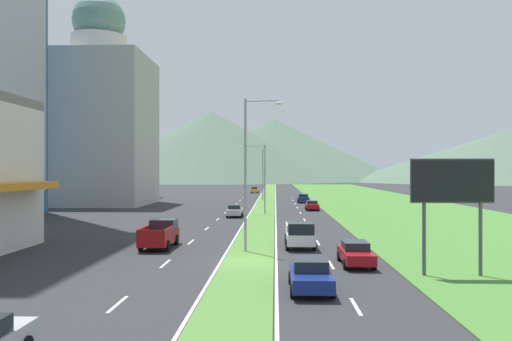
# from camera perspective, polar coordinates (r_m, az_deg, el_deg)

# --- Properties ---
(ground_plane) EXTENTS (600.00, 600.00, 0.00)m
(ground_plane) POSITION_cam_1_polar(r_m,az_deg,el_deg) (32.81, -0.85, -10.12)
(ground_plane) COLOR #2D2D30
(grass_median) EXTENTS (3.20, 240.00, 0.06)m
(grass_median) POSITION_cam_1_polar(r_m,az_deg,el_deg) (92.45, 1.10, -3.56)
(grass_median) COLOR #518438
(grass_median) RESTS_ON ground_plane
(grass_verge_right) EXTENTS (24.00, 240.00, 0.06)m
(grass_verge_right) POSITION_cam_1_polar(r_m,az_deg,el_deg) (94.35, 13.74, -3.49)
(grass_verge_right) COLOR #477F33
(grass_verge_right) RESTS_ON ground_plane
(lane_dash_left_1) EXTENTS (0.16, 2.80, 0.01)m
(lane_dash_left_1) POSITION_cam_1_polar(r_m,az_deg,el_deg) (23.59, -15.12, -14.13)
(lane_dash_left_1) COLOR silver
(lane_dash_left_1) RESTS_ON ground_plane
(lane_dash_left_2) EXTENTS (0.16, 2.80, 0.01)m
(lane_dash_left_2) POSITION_cam_1_polar(r_m,az_deg,el_deg) (32.67, -10.04, -10.15)
(lane_dash_left_2) COLOR silver
(lane_dash_left_2) RESTS_ON ground_plane
(lane_dash_left_3) EXTENTS (0.16, 2.80, 0.01)m
(lane_dash_left_3) POSITION_cam_1_polar(r_m,az_deg,el_deg) (41.97, -7.25, -7.89)
(lane_dash_left_3) COLOR silver
(lane_dash_left_3) RESTS_ON ground_plane
(lane_dash_left_4) EXTENTS (0.16, 2.80, 0.01)m
(lane_dash_left_4) POSITION_cam_1_polar(r_m,az_deg,el_deg) (51.38, -5.49, -6.44)
(lane_dash_left_4) COLOR silver
(lane_dash_left_4) RESTS_ON ground_plane
(lane_dash_left_5) EXTENTS (0.16, 2.80, 0.01)m
(lane_dash_left_5) POSITION_cam_1_polar(r_m,az_deg,el_deg) (60.85, -4.28, -5.43)
(lane_dash_left_5) COLOR silver
(lane_dash_left_5) RESTS_ON ground_plane
(lane_dash_left_6) EXTENTS (0.16, 2.80, 0.01)m
(lane_dash_left_6) POSITION_cam_1_polar(r_m,az_deg,el_deg) (70.35, -3.41, -4.70)
(lane_dash_left_6) COLOR silver
(lane_dash_left_6) RESTS_ON ground_plane
(lane_dash_left_7) EXTENTS (0.16, 2.80, 0.01)m
(lane_dash_left_7) POSITION_cam_1_polar(r_m,az_deg,el_deg) (79.87, -2.74, -4.14)
(lane_dash_left_7) COLOR silver
(lane_dash_left_7) RESTS_ON ground_plane
(lane_dash_left_8) EXTENTS (0.16, 2.80, 0.01)m
(lane_dash_left_8) POSITION_cam_1_polar(r_m,az_deg,el_deg) (89.41, -2.21, -3.69)
(lane_dash_left_8) COLOR silver
(lane_dash_left_8) RESTS_ON ground_plane
(lane_dash_left_9) EXTENTS (0.16, 2.80, 0.01)m
(lane_dash_left_9) POSITION_cam_1_polar(r_m,az_deg,el_deg) (98.95, -1.79, -3.34)
(lane_dash_left_9) COLOR silver
(lane_dash_left_9) RESTS_ON ground_plane
(lane_dash_left_10) EXTENTS (0.16, 2.80, 0.01)m
(lane_dash_left_10) POSITION_cam_1_polar(r_m,az_deg,el_deg) (108.50, -1.44, -3.04)
(lane_dash_left_10) COLOR silver
(lane_dash_left_10) RESTS_ON ground_plane
(lane_dash_right_1) EXTENTS (0.16, 2.80, 0.01)m
(lane_dash_right_1) POSITION_cam_1_polar(r_m,az_deg,el_deg) (22.84, 11.03, -14.60)
(lane_dash_right_1) COLOR silver
(lane_dash_right_1) RESTS_ON ground_plane
(lane_dash_right_2) EXTENTS (0.16, 2.80, 0.01)m
(lane_dash_right_2) POSITION_cam_1_polar(r_m,az_deg,el_deg) (32.13, 8.35, -10.32)
(lane_dash_right_2) COLOR silver
(lane_dash_right_2) RESTS_ON ground_plane
(lane_dash_right_3) EXTENTS (0.16, 2.80, 0.01)m
(lane_dash_right_3) POSITION_cam_1_polar(r_m,az_deg,el_deg) (41.56, 6.90, -7.97)
(lane_dash_right_3) COLOR silver
(lane_dash_right_3) RESTS_ON ground_plane
(lane_dash_right_4) EXTENTS (0.16, 2.80, 0.01)m
(lane_dash_right_4) POSITION_cam_1_polar(r_m,az_deg,el_deg) (51.05, 6.01, -6.48)
(lane_dash_right_4) COLOR silver
(lane_dash_right_4) RESTS_ON ground_plane
(lane_dash_right_5) EXTENTS (0.16, 2.80, 0.01)m
(lane_dash_right_5) POSITION_cam_1_polar(r_m,az_deg,el_deg) (60.57, 5.39, -5.46)
(lane_dash_right_5) COLOR silver
(lane_dash_right_5) RESTS_ON ground_plane
(lane_dash_right_6) EXTENTS (0.16, 2.80, 0.01)m
(lane_dash_right_6) POSITION_cam_1_polar(r_m,az_deg,el_deg) (70.10, 4.95, -4.71)
(lane_dash_right_6) COLOR silver
(lane_dash_right_6) RESTS_ON ground_plane
(lane_dash_right_7) EXTENTS (0.16, 2.80, 0.01)m
(lane_dash_right_7) POSITION_cam_1_polar(r_m,az_deg,el_deg) (79.65, 4.61, -4.15)
(lane_dash_right_7) COLOR silver
(lane_dash_right_7) RESTS_ON ground_plane
(lane_dash_right_8) EXTENTS (0.16, 2.80, 0.01)m
(lane_dash_right_8) POSITION_cam_1_polar(r_m,az_deg,el_deg) (89.21, 4.35, -3.70)
(lane_dash_right_8) COLOR silver
(lane_dash_right_8) RESTS_ON ground_plane
(lane_dash_right_9) EXTENTS (0.16, 2.80, 0.01)m
(lane_dash_right_9) POSITION_cam_1_polar(r_m,az_deg,el_deg) (98.78, 4.13, -3.34)
(lane_dash_right_9) COLOR silver
(lane_dash_right_9) RESTS_ON ground_plane
(lane_dash_right_10) EXTENTS (0.16, 2.80, 0.01)m
(lane_dash_right_10) POSITION_cam_1_polar(r_m,az_deg,el_deg) (108.35, 3.96, -3.05)
(lane_dash_right_10) COLOR silver
(lane_dash_right_10) RESTS_ON ground_plane
(edge_line_median_left) EXTENTS (0.16, 240.00, 0.01)m
(edge_line_median_left) POSITION_cam_1_polar(r_m,az_deg,el_deg) (92.50, 0.02, -3.57)
(edge_line_median_left) COLOR silver
(edge_line_median_left) RESTS_ON ground_plane
(edge_line_median_right) EXTENTS (0.16, 240.00, 0.01)m
(edge_line_median_right) POSITION_cam_1_polar(r_m,az_deg,el_deg) (92.43, 2.19, -3.57)
(edge_line_median_right) COLOR silver
(edge_line_median_right) RESTS_ON ground_plane
(domed_building) EXTENTS (16.78, 16.78, 35.50)m
(domed_building) POSITION_cam_1_polar(r_m,az_deg,el_deg) (91.11, -17.05, 5.56)
(domed_building) COLOR #B7B2A8
(domed_building) RESTS_ON ground_plane
(midrise_colored) EXTENTS (14.58, 14.58, 22.57)m
(midrise_colored) POSITION_cam_1_polar(r_m,az_deg,el_deg) (113.29, -16.43, 2.79)
(midrise_colored) COLOR beige
(midrise_colored) RESTS_ON ground_plane
(hill_far_left) EXTENTS (141.27, 141.27, 37.92)m
(hill_far_left) POSITION_cam_1_polar(r_m,az_deg,el_deg) (279.91, -4.90, 2.70)
(hill_far_left) COLOR #516B56
(hill_far_left) RESTS_ON ground_plane
(hill_far_center) EXTENTS (153.91, 153.91, 37.57)m
(hill_far_center) POSITION_cam_1_polar(r_m,az_deg,el_deg) (313.02, 1.92, 2.38)
(hill_far_center) COLOR #516B56
(hill_far_center) RESTS_ON ground_plane
(hill_far_right) EXTENTS (166.99, 166.99, 26.17)m
(hill_far_right) POSITION_cam_1_polar(r_m,az_deg,el_deg) (296.66, 25.92, 1.41)
(hill_far_right) COLOR #516B56
(hill_far_right) RESTS_ON ground_plane
(street_lamp_near) EXTENTS (2.72, 0.46, 10.83)m
(street_lamp_near) POSITION_cam_1_polar(r_m,az_deg,el_deg) (36.19, -0.79, 0.55)
(street_lamp_near) COLOR #99999E
(street_lamp_near) RESTS_ON ground_plane
(street_lamp_mid) EXTENTS (3.43, 0.39, 9.16)m
(street_lamp_mid) POSITION_cam_1_polar(r_m,az_deg,el_deg) (67.49, 0.66, -0.37)
(street_lamp_mid) COLOR #99999E
(street_lamp_mid) RESTS_ON ground_plane
(street_lamp_far) EXTENTS (3.03, 0.31, 9.91)m
(street_lamp_far) POSITION_cam_1_polar(r_m,az_deg,el_deg) (98.74, 0.95, -0.05)
(street_lamp_far) COLOR #99999E
(street_lamp_far) RESTS_ON ground_plane
(billboard_roadside) EXTENTS (4.52, 0.28, 6.41)m
(billboard_roadside) POSITION_cam_1_polar(r_m,az_deg,el_deg) (29.77, 21.00, -1.81)
(billboard_roadside) COLOR #4C4C51
(billboard_roadside) RESTS_ON ground_plane
(car_0) EXTENTS (1.88, 4.44, 1.38)m
(car_0) POSITION_cam_1_polar(r_m,az_deg,el_deg) (75.01, 6.25, -3.86)
(car_0) COLOR maroon
(car_0) RESTS_ON ground_plane
(car_2) EXTENTS (1.87, 4.48, 1.53)m
(car_2) POSITION_cam_1_polar(r_m,az_deg,el_deg) (132.24, -0.15, -2.16)
(car_2) COLOR yellow
(car_2) RESTS_ON ground_plane
(car_3) EXTENTS (2.03, 4.65, 1.50)m
(car_3) POSITION_cam_1_polar(r_m,az_deg,el_deg) (25.25, 6.07, -11.43)
(car_3) COLOR navy
(car_3) RESTS_ON ground_plane
(car_4) EXTENTS (1.87, 4.64, 1.43)m
(car_4) POSITION_cam_1_polar(r_m,az_deg,el_deg) (32.19, 11.00, -8.99)
(car_4) COLOR maroon
(car_4) RESTS_ON ground_plane
(car_5) EXTENTS (2.03, 4.67, 1.55)m
(car_5) POSITION_cam_1_polar(r_m,az_deg,el_deg) (92.44, 5.28, -3.08)
(car_5) COLOR navy
(car_5) RESTS_ON ground_plane
(car_6) EXTENTS (1.89, 4.36, 1.51)m
(car_6) POSITION_cam_1_polar(r_m,az_deg,el_deg) (63.84, -2.37, -4.49)
(car_6) COLOR #B2B2B7
(car_6) RESTS_ON ground_plane
(pickup_truck_0) EXTENTS (2.18, 5.40, 2.00)m
(pickup_truck_0) POSITION_cam_1_polar(r_m,az_deg,el_deg) (38.66, 4.89, -7.10)
(pickup_truck_0) COLOR silver
(pickup_truck_0) RESTS_ON ground_plane
(pickup_truck_1) EXTENTS (2.18, 5.40, 2.00)m
(pickup_truck_1) POSITION_cam_1_polar(r_m,az_deg,el_deg) (39.41, -10.59, -6.97)
(pickup_truck_1) COLOR maroon
(pickup_truck_1) RESTS_ON ground_plane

